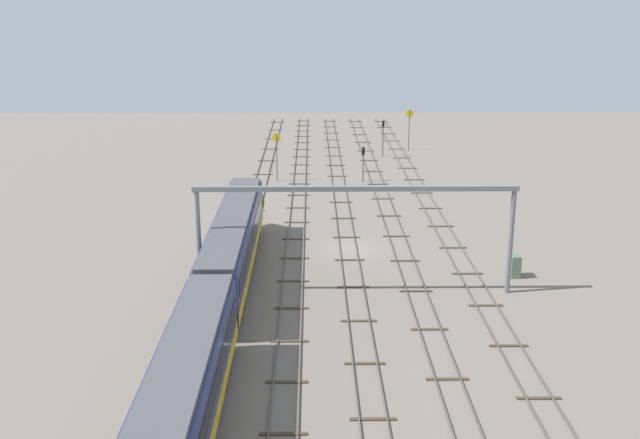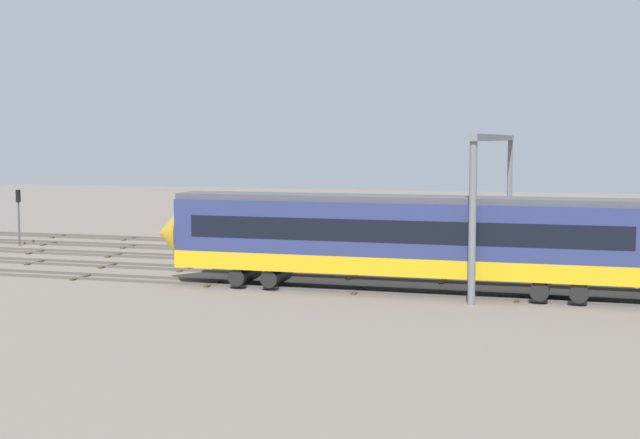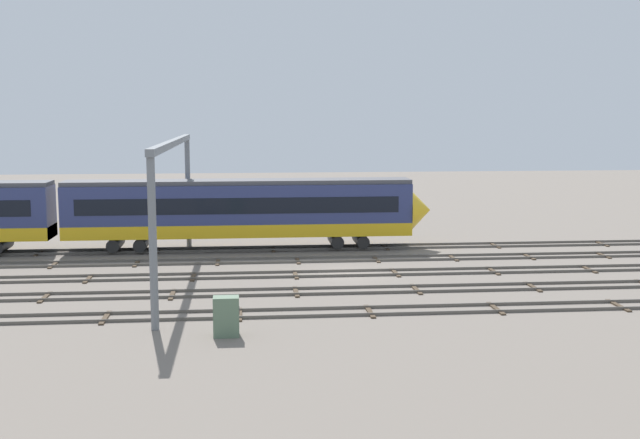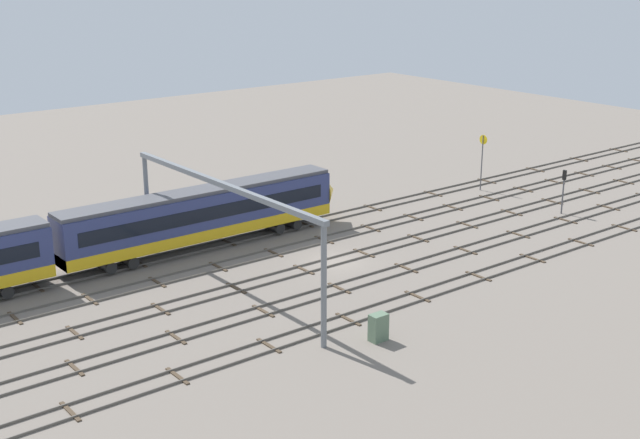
# 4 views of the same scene
# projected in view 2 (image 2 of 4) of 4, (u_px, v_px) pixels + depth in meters

# --- Properties ---
(ground_plane) EXTENTS (160.69, 160.69, 0.00)m
(ground_plane) POSITION_uv_depth(u_px,v_px,m) (331.00, 264.00, 55.87)
(ground_plane) COLOR slate
(track_near_foreground) EXTENTS (144.69, 2.40, 0.16)m
(track_near_foreground) POSITION_uv_depth(u_px,v_px,m) (365.00, 246.00, 64.56)
(track_near_foreground) COLOR #59544C
(track_near_foreground) RESTS_ON ground
(track_second_near) EXTENTS (144.69, 2.40, 0.16)m
(track_second_near) POSITION_uv_depth(u_px,v_px,m) (349.00, 254.00, 60.21)
(track_second_near) COLOR #59544C
(track_second_near) RESTS_ON ground
(track_middle) EXTENTS (144.69, 2.40, 0.16)m
(track_middle) POSITION_uv_depth(u_px,v_px,m) (331.00, 263.00, 55.86)
(track_middle) COLOR #59544C
(track_middle) RESTS_ON ground
(track_second_far) EXTENTS (144.69, 2.40, 0.16)m
(track_second_far) POSITION_uv_depth(u_px,v_px,m) (310.00, 274.00, 51.51)
(track_second_far) COLOR #59544C
(track_second_far) RESTS_ON ground
(track_with_train) EXTENTS (144.69, 2.40, 0.16)m
(track_with_train) POSITION_uv_depth(u_px,v_px,m) (285.00, 286.00, 47.16)
(track_with_train) COLOR #59544C
(track_with_train) RESTS_ON ground
(overhead_gantry) EXTENTS (0.40, 23.04, 8.06)m
(overhead_gantry) POSITION_uv_depth(u_px,v_px,m) (495.00, 164.00, 52.50)
(overhead_gantry) COLOR slate
(overhead_gantry) RESTS_ON ground
(signal_light_trackside_departure) EXTENTS (0.31, 0.32, 4.11)m
(signal_light_trackside_departure) POSITION_uv_depth(u_px,v_px,m) (18.00, 209.00, 65.30)
(signal_light_trackside_departure) COLOR #4C4C51
(signal_light_trackside_departure) RESTS_ON ground
(relay_cabinet) EXTENTS (1.13, 0.74, 1.75)m
(relay_cabinet) POSITION_uv_depth(u_px,v_px,m) (466.00, 233.00, 65.92)
(relay_cabinet) COLOR #597259
(relay_cabinet) RESTS_ON ground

